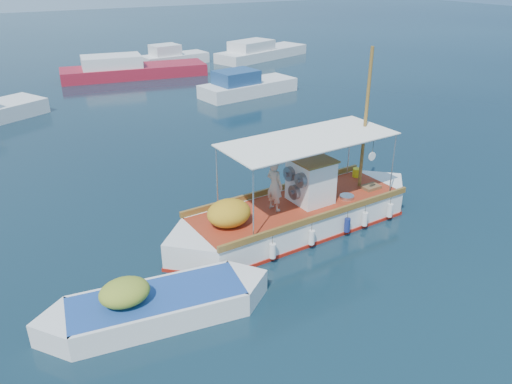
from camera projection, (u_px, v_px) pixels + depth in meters
ground at (273, 228)px, 15.75m from camera, size 160.00×160.00×0.00m
fishing_caique at (296, 214)px, 15.56m from camera, size 9.10×2.90×5.56m
dinghy at (155, 308)px, 11.72m from camera, size 5.58×2.05×1.37m
bg_boat_n at (130, 70)px, 35.63m from camera, size 10.38×4.21×1.80m
bg_boat_ne at (246, 87)px, 31.01m from camera, size 6.48×3.13×1.80m
bg_boat_e at (260, 53)px, 42.33m from camera, size 9.25×5.24×1.80m
bg_boat_far_n at (173, 58)px, 40.04m from camera, size 5.53×2.66×1.80m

